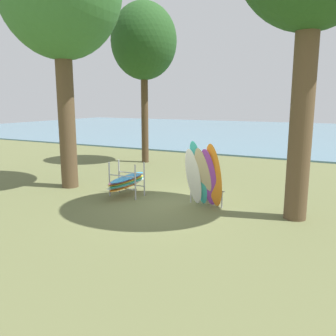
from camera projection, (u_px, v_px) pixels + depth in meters
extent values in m
plane|color=#60663D|center=(170.00, 206.00, 11.60)|extent=(80.00, 80.00, 0.00)
cube|color=slate|center=(294.00, 133.00, 37.02)|extent=(80.00, 36.00, 0.10)
cylinder|color=brown|center=(66.00, 110.00, 13.56)|extent=(0.64, 0.64, 6.08)
cylinder|color=brown|center=(302.00, 110.00, 9.75)|extent=(0.64, 0.64, 6.31)
cylinder|color=#4C3823|center=(145.00, 114.00, 19.30)|extent=(0.38, 0.38, 5.40)
ellipsoid|color=#234C1E|center=(144.00, 41.00, 18.58)|extent=(3.49, 3.49, 4.02)
ellipsoid|color=white|center=(193.00, 177.00, 11.41)|extent=(0.60, 0.72, 1.94)
ellipsoid|color=#38B2AD|center=(198.00, 174.00, 11.30)|extent=(0.66, 0.86, 2.19)
ellipsoid|color=#C6B289|center=(203.00, 177.00, 11.24)|extent=(0.63, 0.88, 1.99)
ellipsoid|color=purple|center=(209.00, 178.00, 11.15)|extent=(0.56, 0.80, 1.97)
ellipsoid|color=orange|center=(214.00, 176.00, 11.05)|extent=(0.59, 0.72, 2.14)
cylinder|color=#9EA0A5|center=(191.00, 194.00, 11.92)|extent=(0.04, 0.04, 0.55)
cylinder|color=#9EA0A5|center=(222.00, 200.00, 11.29)|extent=(0.04, 0.04, 0.55)
cylinder|color=#9EA0A5|center=(206.00, 189.00, 11.56)|extent=(1.31, 0.20, 0.04)
cylinder|color=#9EA0A5|center=(109.00, 179.00, 12.65)|extent=(0.05, 0.05, 1.25)
cylinder|color=#9EA0A5|center=(135.00, 182.00, 12.15)|extent=(0.05, 0.05, 1.25)
cylinder|color=#9EA0A5|center=(119.00, 176.00, 13.17)|extent=(0.05, 0.05, 1.25)
cylinder|color=#9EA0A5|center=(144.00, 179.00, 12.68)|extent=(0.05, 0.05, 1.25)
cylinder|color=#9EA0A5|center=(122.00, 188.00, 12.45)|extent=(1.10, 0.04, 0.04)
cylinder|color=#9EA0A5|center=(122.00, 176.00, 12.37)|extent=(1.10, 0.04, 0.04)
cylinder|color=#9EA0A5|center=(132.00, 185.00, 12.98)|extent=(1.10, 0.04, 0.04)
cylinder|color=#9EA0A5|center=(131.00, 173.00, 12.89)|extent=(1.10, 0.04, 0.04)
ellipsoid|color=orange|center=(126.00, 185.00, 12.72)|extent=(0.66, 2.13, 0.06)
ellipsoid|color=white|center=(127.00, 184.00, 12.70)|extent=(0.63, 2.13, 0.06)
ellipsoid|color=#38B2AD|center=(127.00, 182.00, 12.68)|extent=(0.53, 2.11, 0.06)
ellipsoid|color=yellow|center=(126.00, 180.00, 12.68)|extent=(0.55, 2.11, 0.06)
ellipsoid|color=pink|center=(126.00, 179.00, 12.67)|extent=(0.53, 2.11, 0.06)
ellipsoid|color=#2D8ED1|center=(128.00, 177.00, 12.63)|extent=(0.59, 2.12, 0.06)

